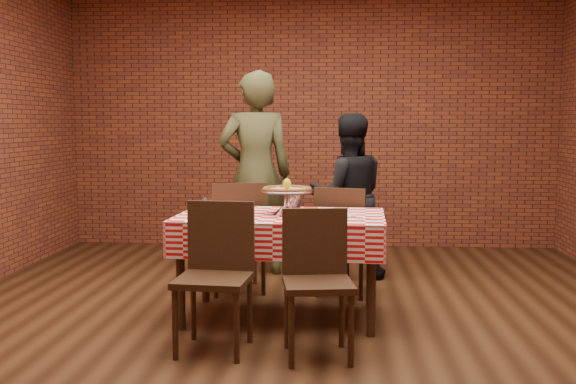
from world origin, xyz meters
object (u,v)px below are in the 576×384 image
object	(u,v)px
water_glass_left	(211,208)
diner_black	(348,196)
pizza	(287,190)
condiment_caddy	(295,201)
diner_olive	(255,174)
table	(281,267)
chair_near_right	(318,286)
chair_far_right	(345,240)
chair_far_left	(236,236)
pizza_stand	(287,202)
water_glass_right	(206,204)
chair_near_left	(213,279)

from	to	relation	value
water_glass_left	diner_black	xyz separation A→B (m)	(0.99, 1.42, -0.06)
pizza	condiment_caddy	size ratio (longest dim) A/B	2.80
condiment_caddy	diner_olive	world-z (taller)	diner_olive
table	pizza	xyz separation A→B (m)	(0.04, 0.02, 0.56)
chair_near_right	diner_olive	world-z (taller)	diner_olive
diner_black	chair_far_right	bearing A→B (deg)	76.23
chair_far_left	diner_olive	distance (m)	0.82
pizza_stand	chair_far_left	world-z (taller)	chair_far_left
water_glass_left	chair_far_right	size ratio (longest dim) A/B	0.12
chair_far_right	diner_black	distance (m)	0.67
water_glass_right	chair_near_right	distance (m)	1.31
water_glass_right	diner_olive	size ratio (longest dim) A/B	0.06
water_glass_right	chair_far_right	world-z (taller)	chair_far_right
diner_black	chair_near_left	bearing A→B (deg)	56.90
water_glass_right	chair_far_left	world-z (taller)	chair_far_left
chair_near_right	condiment_caddy	bearing A→B (deg)	92.26
chair_far_right	pizza_stand	bearing A→B (deg)	73.01
chair_far_left	water_glass_left	bearing A→B (deg)	69.77
chair_far_left	diner_black	xyz separation A→B (m)	(0.94, 0.57, 0.28)
water_glass_right	pizza	bearing A→B (deg)	-9.56
table	diner_black	bearing A→B (deg)	68.96
chair_far_left	diner_olive	size ratio (longest dim) A/B	0.49
water_glass_left	chair_far_left	xyz separation A→B (m)	(0.05, 0.84, -0.35)
water_glass_right	diner_olive	world-z (taller)	diner_olive
table	pizza_stand	world-z (taller)	pizza_stand
chair_near_right	diner_olive	xyz separation A→B (m)	(-0.64, 2.21, 0.50)
chair_near_left	water_glass_left	bearing A→B (deg)	106.04
chair_far_right	diner_olive	xyz separation A→B (m)	(-0.82, 0.68, 0.49)
water_glass_right	diner_black	xyz separation A→B (m)	(1.07, 1.19, -0.06)
chair_far_right	diner_olive	distance (m)	1.18
table	diner_olive	size ratio (longest dim) A/B	0.77
table	chair_near_left	world-z (taller)	chair_near_left
water_glass_right	chair_far_left	size ratio (longest dim) A/B	0.12
pizza	chair_near_left	world-z (taller)	pizza
table	chair_near_left	distance (m)	0.83
diner_black	chair_near_right	bearing A→B (deg)	73.84
water_glass_left	chair_near_left	world-z (taller)	chair_near_left
condiment_caddy	diner_black	size ratio (longest dim) A/B	0.08
water_glass_left	condiment_caddy	world-z (taller)	condiment_caddy
chair_near_left	pizza	bearing A→B (deg)	66.87
water_glass_left	water_glass_right	world-z (taller)	same
pizza_stand	chair_near_right	world-z (taller)	pizza_stand
chair_far_right	chair_near_right	bearing A→B (deg)	97.61
pizza	chair_far_left	distance (m)	0.98
water_glass_left	chair_far_right	world-z (taller)	chair_far_right
table	diner_black	size ratio (longest dim) A/B	0.97
pizza_stand	pizza	distance (m)	0.09
table	pizza_stand	bearing A→B (deg)	27.05
water_glass_left	diner_olive	world-z (taller)	diner_olive
chair_far_right	chair_near_left	bearing A→B (deg)	74.85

